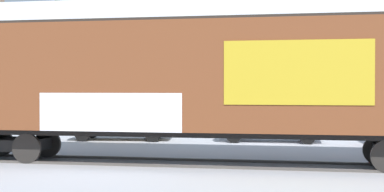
{
  "coord_description": "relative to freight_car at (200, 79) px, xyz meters",
  "views": [
    {
      "loc": [
        1.26,
        -15.68,
        2.32
      ],
      "look_at": [
        -2.09,
        2.72,
        2.03
      ],
      "focal_mm": 49.32,
      "sensor_mm": 36.0,
      "label": 1
    }
  ],
  "objects": [
    {
      "name": "parked_car_tan",
      "position": [
        -4.77,
        6.82,
        -1.72
      ],
      "size": [
        4.64,
        2.3,
        1.73
      ],
      "color": "#9E8966",
      "rests_on": "ground_plane"
    },
    {
      "name": "freight_car",
      "position": [
        0.0,
        0.0,
        0.0
      ],
      "size": [
        17.91,
        2.93,
        4.46
      ],
      "color": "brown",
      "rests_on": "ground_plane"
    },
    {
      "name": "track",
      "position": [
        0.74,
        0.01,
        -2.54
      ],
      "size": [
        60.01,
        2.66,
        0.08
      ],
      "color": "#4C4742",
      "rests_on": "ground_plane"
    },
    {
      "name": "hillside",
      "position": [
        1.37,
        59.15,
        3.75
      ],
      "size": [
        140.62,
        33.32,
        17.27
      ],
      "color": "silver",
      "rests_on": "ground_plane"
    },
    {
      "name": "parked_car_white",
      "position": [
        1.79,
        7.21,
        -1.74
      ],
      "size": [
        4.46,
        1.84,
        1.67
      ],
      "color": "silver",
      "rests_on": "ground_plane"
    },
    {
      "name": "ground_plane",
      "position": [
        1.33,
        0.0,
        -2.58
      ],
      "size": [
        260.0,
        260.0,
        0.0
      ],
      "primitive_type": "plane",
      "color": "#B2B5BC"
    }
  ]
}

